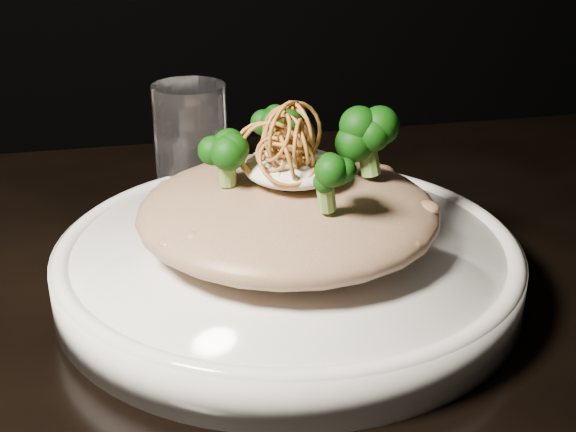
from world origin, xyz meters
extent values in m
cube|color=black|center=(0.00, 0.00, 0.73)|extent=(1.10, 0.80, 0.04)
cylinder|color=black|center=(0.48, 0.33, 0.35)|extent=(0.05, 0.05, 0.71)
cylinder|color=silver|center=(0.08, 0.07, 0.77)|extent=(0.32, 0.32, 0.03)
ellipsoid|color=brown|center=(0.08, 0.07, 0.81)|extent=(0.21, 0.21, 0.05)
ellipsoid|color=white|center=(0.09, 0.07, 0.84)|extent=(0.07, 0.07, 0.02)
cylinder|color=silver|center=(0.03, 0.23, 0.80)|extent=(0.08, 0.08, 0.11)
camera|label=1|loc=(-0.03, -0.42, 1.03)|focal=50.00mm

